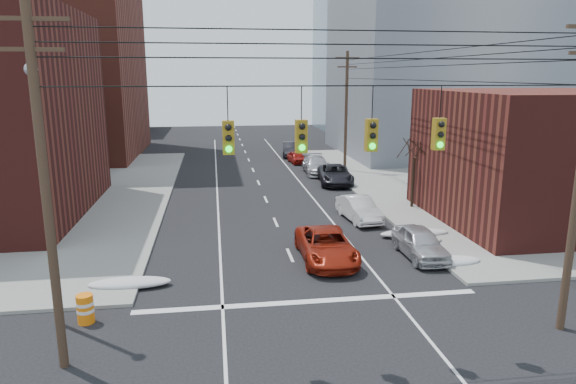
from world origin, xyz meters
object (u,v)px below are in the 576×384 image
object	(u,v)px
parked_car_a	(420,243)
parked_car_c	(335,174)
construction_barrel	(85,308)
lot_car_c	(36,191)
parked_car_f	(290,149)
parked_car_e	(297,157)
red_pickup	(326,246)
lot_car_a	(49,191)
parked_car_d	(316,165)
parked_car_b	(359,209)
lot_car_b	(31,197)

from	to	relation	value
parked_car_a	parked_car_c	bearing A→B (deg)	90.10
parked_car_c	construction_barrel	distance (m)	27.19
construction_barrel	lot_car_c	bearing A→B (deg)	111.76
parked_car_c	parked_car_f	world-z (taller)	parked_car_c
parked_car_e	construction_barrel	xyz separation A→B (m)	(-13.30, -33.36, -0.05)
parked_car_e	parked_car_a	bearing A→B (deg)	-92.57
red_pickup	parked_car_a	size ratio (longest dim) A/B	1.23
parked_car_f	lot_car_a	size ratio (longest dim) A/B	0.99
parked_car_d	parked_car_e	xyz separation A→B (m)	(-0.85, 5.97, -0.18)
parked_car_f	parked_car_c	bearing A→B (deg)	-76.53
red_pickup	parked_car_b	bearing A→B (deg)	62.49
parked_car_d	lot_car_a	bearing A→B (deg)	-155.68
parked_car_f	lot_car_b	xyz separation A→B (m)	(-20.79, -20.55, 0.11)
lot_car_b	lot_car_a	bearing A→B (deg)	-18.88
parked_car_c	lot_car_b	size ratio (longest dim) A/B	1.07
lot_car_a	lot_car_c	world-z (taller)	lot_car_a
parked_car_f	lot_car_c	xyz separation A→B (m)	(-21.00, -18.80, 0.11)
lot_car_b	parked_car_f	bearing A→B (deg)	-32.81
parked_car_e	parked_car_b	bearing A→B (deg)	-94.69
parked_car_a	lot_car_c	distance (m)	26.79
red_pickup	parked_car_c	world-z (taller)	parked_car_c
parked_car_b	parked_car_c	bearing A→B (deg)	78.42
parked_car_b	parked_car_e	world-z (taller)	parked_car_b
parked_car_f	construction_barrel	world-z (taller)	parked_car_f
parked_car_d	red_pickup	bearing A→B (deg)	-98.20
parked_car_e	construction_barrel	world-z (taller)	parked_car_e
parked_car_c	lot_car_b	distance (m)	22.91
parked_car_c	parked_car_f	bearing A→B (deg)	101.91
lot_car_a	lot_car_c	distance (m)	1.10
parked_car_b	lot_car_c	size ratio (longest dim) A/B	0.88
lot_car_a	construction_barrel	size ratio (longest dim) A/B	4.38
red_pickup	lot_car_a	distance (m)	21.73
red_pickup	parked_car_e	world-z (taller)	red_pickup
parked_car_a	parked_car_f	xyz separation A→B (m)	(-1.60, 33.19, 0.02)
red_pickup	lot_car_b	xyz separation A→B (m)	(-17.65, 12.42, 0.13)
parked_car_d	lot_car_a	xyz separation A→B (m)	(-20.87, -8.59, 0.15)
lot_car_a	lot_car_c	xyz separation A→B (m)	(-0.98, 0.49, -0.05)
construction_barrel	parked_car_a	bearing A→B (deg)	18.23
parked_car_e	lot_car_b	size ratio (longest dim) A/B	0.68
red_pickup	lot_car_c	size ratio (longest dim) A/B	1.06
parked_car_c	parked_car_f	xyz separation A→B (m)	(-1.51, 15.30, -0.01)
parked_car_b	lot_car_c	xyz separation A→B (m)	(-21.42, 7.52, 0.15)
construction_barrel	red_pickup	bearing A→B (deg)	26.78
lot_car_b	parked_car_d	bearing A→B (deg)	-53.01
red_pickup	parked_car_d	world-z (taller)	parked_car_d
parked_car_a	construction_barrel	world-z (taller)	parked_car_a
parked_car_a	lot_car_c	size ratio (longest dim) A/B	0.87
parked_car_a	parked_car_c	size ratio (longest dim) A/B	0.78
red_pickup	parked_car_d	distance (m)	22.62
red_pickup	lot_car_a	bearing A→B (deg)	141.59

